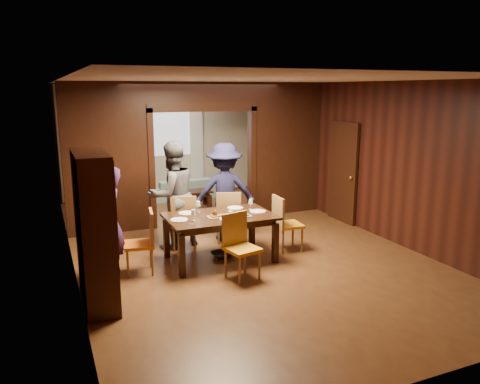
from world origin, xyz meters
name	(u,v)px	position (x,y,z in m)	size (l,w,h in m)	color
floor	(233,244)	(0.00, 0.00, 0.00)	(9.00, 9.00, 0.00)	#502D16
ceiling	(233,80)	(0.00, 0.00, 2.90)	(5.50, 9.00, 0.02)	silver
room_walls	(199,149)	(0.00, 1.89, 1.51)	(5.52, 9.01, 2.90)	black
person_purple	(109,223)	(-2.25, -0.70, 0.84)	(0.61, 0.40, 1.67)	#371B4F
person_grey	(172,195)	(-1.03, 0.28, 0.94)	(0.92, 0.71, 1.89)	#4F4F56
person_navy	(225,192)	(-0.03, 0.34, 0.90)	(1.17, 0.67, 1.81)	#161536
sofa	(183,188)	(0.20, 3.85, 0.26)	(1.81, 0.71, 0.53)	#8CB4B8
serving_bowl	(222,211)	(-0.44, -0.58, 0.81)	(0.37, 0.37, 0.09)	black
dining_table	(220,238)	(-0.50, -0.67, 0.38)	(1.72, 1.07, 0.76)	black
coffee_table	(194,199)	(0.18, 2.85, 0.20)	(0.80, 0.50, 0.40)	black
chair_left	(139,242)	(-1.83, -0.70, 0.48)	(0.44, 0.44, 0.97)	orange
chair_right	(288,223)	(0.76, -0.67, 0.48)	(0.44, 0.44, 0.97)	orange
chair_far_l	(183,221)	(-0.88, 0.17, 0.48)	(0.44, 0.44, 0.97)	#CF5613
chair_far_r	(228,216)	(-0.02, 0.17, 0.48)	(0.44, 0.44, 0.97)	#C27012
chair_near	(242,247)	(-0.47, -1.52, 0.48)	(0.44, 0.44, 0.97)	orange
hutch	(95,229)	(-2.53, -1.50, 1.00)	(0.40, 1.20, 2.00)	black
door_right	(343,172)	(2.70, 0.50, 1.05)	(0.06, 0.90, 2.10)	black
window_far	(168,131)	(0.00, 4.44, 1.70)	(1.20, 0.03, 1.30)	silver
curtain_left	(140,149)	(-0.75, 4.40, 1.25)	(0.35, 0.06, 2.40)	white
curtain_right	(196,147)	(0.75, 4.40, 1.25)	(0.35, 0.06, 2.40)	white
plate_left	(179,220)	(-1.19, -0.69, 0.77)	(0.27, 0.27, 0.01)	white
plate_far_l	(187,213)	(-0.96, -0.34, 0.77)	(0.27, 0.27, 0.01)	white
plate_far_r	(235,208)	(-0.10, -0.34, 0.77)	(0.27, 0.27, 0.01)	white
plate_right	(258,211)	(0.16, -0.70, 0.77)	(0.27, 0.27, 0.01)	white
plate_near	(228,219)	(-0.47, -0.96, 0.77)	(0.27, 0.27, 0.01)	silver
platter_a	(217,216)	(-0.59, -0.76, 0.78)	(0.30, 0.20, 0.04)	gray
platter_b	(241,216)	(-0.22, -0.88, 0.78)	(0.30, 0.20, 0.04)	gray
wineglass_left	(193,215)	(-1.00, -0.81, 0.85)	(0.08, 0.08, 0.18)	white
wineglass_far	(198,207)	(-0.76, -0.32, 0.85)	(0.08, 0.08, 0.18)	white
wineglass_right	(251,204)	(0.11, -0.53, 0.85)	(0.08, 0.08, 0.18)	silver
tumbler	(230,215)	(-0.44, -0.98, 0.83)	(0.07, 0.07, 0.14)	white
condiment_jar	(215,214)	(-0.62, -0.75, 0.82)	(0.08, 0.08, 0.11)	#512C13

